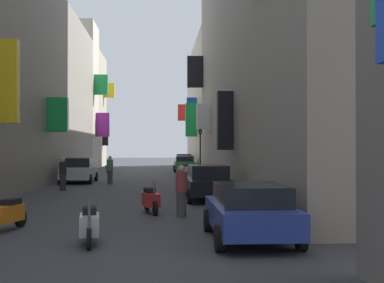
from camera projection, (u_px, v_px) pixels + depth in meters
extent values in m
plane|color=#38383D|center=(136.00, 182.00, 32.53)|extent=(140.00, 140.00, 0.00)
cube|color=yellow|center=(2.00, 81.00, 18.95)|extent=(1.23, 0.46, 3.13)
cube|color=green|center=(58.00, 115.00, 29.48)|extent=(1.18, 0.47, 2.02)
cube|color=#BCB29E|center=(67.00, 96.00, 51.77)|extent=(6.00, 5.01, 14.88)
cube|color=purple|center=(103.00, 125.00, 52.02)|extent=(1.37, 0.39, 2.45)
cube|color=green|center=(101.00, 85.00, 50.58)|extent=(1.36, 0.57, 2.00)
cube|color=#9E9384|center=(77.00, 111.00, 58.14)|extent=(6.00, 7.77, 12.87)
cube|color=yellow|center=(109.00, 90.00, 59.40)|extent=(1.25, 0.53, 1.69)
cube|color=green|center=(106.00, 124.00, 58.26)|extent=(0.77, 0.51, 2.11)
cube|color=black|center=(105.00, 138.00, 57.89)|extent=(0.66, 0.36, 1.84)
cube|color=black|center=(225.00, 121.00, 23.91)|extent=(0.75, 0.57, 2.77)
cube|color=white|center=(203.00, 117.00, 34.87)|extent=(0.91, 0.58, 1.74)
cube|color=black|center=(195.00, 72.00, 40.30)|extent=(1.27, 0.62, 2.47)
cube|color=#BCB29E|center=(222.00, 108.00, 52.42)|extent=(6.00, 21.30, 12.50)
cube|color=blue|center=(192.00, 115.00, 47.13)|extent=(0.93, 0.36, 3.20)
cube|color=red|center=(183.00, 113.00, 62.18)|extent=(1.22, 0.58, 2.00)
cube|color=blue|center=(190.00, 119.00, 49.53)|extent=(0.90, 0.57, 2.06)
cube|color=green|center=(191.00, 120.00, 46.78)|extent=(1.06, 0.57, 3.09)
cube|color=#236638|center=(184.00, 165.00, 45.64)|extent=(1.75, 3.95, 0.65)
cube|color=black|center=(184.00, 159.00, 45.45)|extent=(1.54, 2.21, 0.49)
cylinder|color=black|center=(174.00, 168.00, 46.88)|extent=(0.18, 0.60, 0.60)
cylinder|color=black|center=(193.00, 168.00, 47.00)|extent=(0.18, 0.60, 0.60)
cylinder|color=black|center=(175.00, 169.00, 44.28)|extent=(0.18, 0.60, 0.60)
cylinder|color=black|center=(195.00, 169.00, 44.40)|extent=(0.18, 0.60, 0.60)
cube|color=white|center=(184.00, 163.00, 52.52)|extent=(1.65, 4.26, 0.62)
cube|color=black|center=(184.00, 157.00, 52.31)|extent=(1.46, 2.38, 0.59)
cylinder|color=black|center=(175.00, 165.00, 53.87)|extent=(0.18, 0.60, 0.60)
cylinder|color=black|center=(191.00, 165.00, 53.97)|extent=(0.18, 0.60, 0.60)
cylinder|color=black|center=(176.00, 166.00, 51.06)|extent=(0.18, 0.60, 0.60)
cylinder|color=black|center=(192.00, 166.00, 51.17)|extent=(0.18, 0.60, 0.60)
cube|color=#B7B7BC|center=(79.00, 172.00, 32.00)|extent=(1.81, 4.27, 0.70)
cube|color=black|center=(79.00, 162.00, 32.22)|extent=(1.60, 2.39, 0.57)
cylinder|color=black|center=(90.00, 179.00, 30.65)|extent=(0.18, 0.60, 0.60)
cylinder|color=black|center=(60.00, 179.00, 30.54)|extent=(0.18, 0.60, 0.60)
cylinder|color=black|center=(96.00, 177.00, 33.47)|extent=(0.18, 0.60, 0.60)
cylinder|color=black|center=(68.00, 177.00, 33.35)|extent=(0.18, 0.60, 0.60)
cube|color=black|center=(208.00, 186.00, 21.55)|extent=(1.75, 4.02, 0.62)
cube|color=black|center=(208.00, 172.00, 21.35)|extent=(1.54, 2.25, 0.59)
cylinder|color=black|center=(186.00, 191.00, 22.81)|extent=(0.18, 0.60, 0.60)
cylinder|color=black|center=(224.00, 190.00, 22.92)|extent=(0.18, 0.60, 0.60)
cylinder|color=black|center=(189.00, 196.00, 20.16)|extent=(0.18, 0.60, 0.60)
cylinder|color=black|center=(233.00, 196.00, 20.27)|extent=(0.18, 0.60, 0.60)
cube|color=navy|center=(249.00, 216.00, 12.33)|extent=(1.80, 4.06, 0.60)
cube|color=black|center=(251.00, 195.00, 12.13)|extent=(1.59, 2.27, 0.48)
cylinder|color=black|center=(208.00, 220.00, 13.61)|extent=(0.18, 0.60, 0.60)
cylinder|color=black|center=(274.00, 220.00, 13.72)|extent=(0.18, 0.60, 0.60)
cylinder|color=black|center=(219.00, 238.00, 10.93)|extent=(0.18, 0.60, 0.60)
cylinder|color=black|center=(301.00, 237.00, 11.05)|extent=(0.18, 0.60, 0.60)
cube|color=orange|center=(7.00, 214.00, 13.69)|extent=(0.73, 1.19, 0.45)
cube|color=black|center=(11.00, 202.00, 13.90)|extent=(0.46, 0.63, 0.16)
cylinder|color=black|center=(21.00, 219.00, 14.37)|extent=(0.23, 0.49, 0.48)
cube|color=#ADADB2|center=(89.00, 224.00, 11.82)|extent=(0.56, 1.09, 0.45)
cube|color=black|center=(90.00, 210.00, 12.01)|extent=(0.38, 0.59, 0.16)
cylinder|color=#4C4C51|center=(89.00, 214.00, 11.31)|extent=(0.09, 0.28, 0.68)
cylinder|color=black|center=(89.00, 239.00, 11.17)|extent=(0.16, 0.49, 0.48)
cylinder|color=black|center=(90.00, 230.00, 12.46)|extent=(0.16, 0.49, 0.48)
cube|color=red|center=(151.00, 200.00, 17.36)|extent=(0.67, 1.12, 0.45)
cube|color=black|center=(150.00, 190.00, 17.55)|extent=(0.44, 0.62, 0.16)
cylinder|color=#4C4C51|center=(154.00, 191.00, 16.86)|extent=(0.12, 0.28, 0.68)
cylinder|color=black|center=(155.00, 208.00, 16.73)|extent=(0.21, 0.49, 0.48)
cylinder|color=black|center=(147.00, 204.00, 17.98)|extent=(0.21, 0.49, 0.48)
cube|color=#2D4CAD|center=(109.00, 168.00, 42.89)|extent=(0.73, 1.19, 0.45)
cube|color=black|center=(109.00, 164.00, 42.69)|extent=(0.46, 0.63, 0.16)
cylinder|color=#4C4C51|center=(108.00, 164.00, 43.41)|extent=(0.13, 0.28, 0.68)
cylinder|color=black|center=(107.00, 170.00, 43.54)|extent=(0.23, 0.49, 0.48)
cylinder|color=black|center=(110.00, 171.00, 42.23)|extent=(0.23, 0.49, 0.48)
cube|color=silver|center=(183.00, 170.00, 39.99)|extent=(0.82, 1.29, 0.45)
cube|color=black|center=(184.00, 166.00, 40.21)|extent=(0.49, 0.63, 0.16)
cylinder|color=#4C4C51|center=(181.00, 166.00, 39.41)|extent=(0.15, 0.28, 0.68)
cylinder|color=black|center=(181.00, 173.00, 39.25)|extent=(0.26, 0.49, 0.48)
cylinder|color=black|center=(186.00, 172.00, 40.72)|extent=(0.26, 0.49, 0.48)
cylinder|color=#3E3E3E|center=(181.00, 204.00, 16.40)|extent=(0.45, 0.45, 0.82)
cylinder|color=maroon|center=(181.00, 182.00, 16.41)|extent=(0.54, 0.54, 0.65)
sphere|color=tan|center=(181.00, 169.00, 16.42)|extent=(0.22, 0.22, 0.22)
cylinder|color=#2D2D2D|center=(63.00, 183.00, 26.26)|extent=(0.44, 0.44, 0.83)
cylinder|color=black|center=(63.00, 168.00, 26.27)|extent=(0.53, 0.53, 0.66)
sphere|color=tan|center=(63.00, 160.00, 26.27)|extent=(0.23, 0.23, 0.23)
cylinder|color=#393939|center=(110.00, 177.00, 30.76)|extent=(0.35, 0.35, 0.84)
cylinder|color=#4C724C|center=(110.00, 165.00, 30.77)|extent=(0.42, 0.42, 0.66)
sphere|color=tan|center=(110.00, 158.00, 30.77)|extent=(0.23, 0.23, 0.23)
cylinder|color=#2D2D2D|center=(200.00, 155.00, 37.84)|extent=(0.12, 0.12, 3.25)
cube|color=black|center=(200.00, 129.00, 37.86)|extent=(0.26, 0.26, 0.75)
sphere|color=red|center=(200.00, 125.00, 37.73)|extent=(0.14, 0.14, 0.14)
sphere|color=orange|center=(200.00, 129.00, 37.72)|extent=(0.14, 0.14, 0.14)
sphere|color=green|center=(200.00, 132.00, 37.72)|extent=(0.14, 0.14, 0.14)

